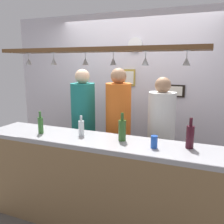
% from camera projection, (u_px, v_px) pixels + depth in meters
% --- Properties ---
extents(ground_plane, '(8.00, 8.00, 0.00)m').
position_uv_depth(ground_plane, '(109.00, 207.00, 3.15)').
color(ground_plane, '#4C4742').
extents(back_wall, '(4.40, 0.06, 2.60)m').
position_uv_depth(back_wall, '(136.00, 97.00, 3.88)').
color(back_wall, silver).
rests_on(back_wall, ground_plane).
extents(bar_counter, '(2.70, 0.55, 1.03)m').
position_uv_depth(bar_counter, '(90.00, 174.00, 2.55)').
color(bar_counter, '#99999E').
rests_on(bar_counter, ground_plane).
extents(overhead_glass_rack, '(2.20, 0.36, 0.04)m').
position_uv_depth(overhead_glass_rack, '(97.00, 50.00, 2.48)').
color(overhead_glass_rack, brown).
extents(hanging_wineglass_far_left, '(0.07, 0.07, 0.13)m').
position_uv_depth(hanging_wineglass_far_left, '(29.00, 61.00, 2.80)').
color(hanging_wineglass_far_left, silver).
rests_on(hanging_wineglass_far_left, overhead_glass_rack).
extents(hanging_wineglass_left, '(0.07, 0.07, 0.13)m').
position_uv_depth(hanging_wineglass_left, '(54.00, 61.00, 2.66)').
color(hanging_wineglass_left, silver).
rests_on(hanging_wineglass_left, overhead_glass_rack).
extents(hanging_wineglass_center_left, '(0.07, 0.07, 0.13)m').
position_uv_depth(hanging_wineglass_center_left, '(85.00, 61.00, 2.62)').
color(hanging_wineglass_center_left, silver).
rests_on(hanging_wineglass_center_left, overhead_glass_rack).
extents(hanging_wineglass_center, '(0.07, 0.07, 0.13)m').
position_uv_depth(hanging_wineglass_center, '(113.00, 61.00, 2.48)').
color(hanging_wineglass_center, silver).
rests_on(hanging_wineglass_center, overhead_glass_rack).
extents(hanging_wineglass_center_right, '(0.07, 0.07, 0.13)m').
position_uv_depth(hanging_wineglass_center_right, '(145.00, 61.00, 2.25)').
color(hanging_wineglass_center_right, silver).
rests_on(hanging_wineglass_center_right, overhead_glass_rack).
extents(hanging_wineglass_right, '(0.07, 0.07, 0.13)m').
position_uv_depth(hanging_wineglass_right, '(187.00, 61.00, 2.15)').
color(hanging_wineglass_right, silver).
rests_on(hanging_wineglass_right, overhead_glass_rack).
extents(person_left_teal_shirt, '(0.34, 0.34, 1.75)m').
position_uv_depth(person_left_teal_shirt, '(83.00, 118.00, 3.48)').
color(person_left_teal_shirt, '#2D334C').
rests_on(person_left_teal_shirt, ground_plane).
extents(person_middle_orange_shirt, '(0.34, 0.34, 1.77)m').
position_uv_depth(person_middle_orange_shirt, '(118.00, 120.00, 3.27)').
color(person_middle_orange_shirt, '#2D334C').
rests_on(person_middle_orange_shirt, ground_plane).
extents(person_right_white_patterned_shirt, '(0.34, 0.34, 1.67)m').
position_uv_depth(person_right_white_patterned_shirt, '(161.00, 130.00, 3.07)').
color(person_right_white_patterned_shirt, '#2D334C').
rests_on(person_right_white_patterned_shirt, ground_plane).
extents(bottle_soda_clear, '(0.06, 0.06, 0.23)m').
position_uv_depth(bottle_soda_clear, '(81.00, 128.00, 2.74)').
color(bottle_soda_clear, silver).
rests_on(bottle_soda_clear, bar_counter).
extents(bottle_champagne_green, '(0.08, 0.08, 0.30)m').
position_uv_depth(bottle_champagne_green, '(122.00, 130.00, 2.56)').
color(bottle_champagne_green, '#2D5623').
rests_on(bottle_champagne_green, bar_counter).
extents(bottle_beer_green_import, '(0.06, 0.06, 0.26)m').
position_uv_depth(bottle_beer_green_import, '(41.00, 125.00, 2.82)').
color(bottle_beer_green_import, '#336B2D').
rests_on(bottle_beer_green_import, bar_counter).
extents(bottle_wine_dark_red, '(0.08, 0.08, 0.30)m').
position_uv_depth(bottle_wine_dark_red, '(190.00, 136.00, 2.33)').
color(bottle_wine_dark_red, '#380F19').
rests_on(bottle_wine_dark_red, bar_counter).
extents(drink_can, '(0.07, 0.07, 0.12)m').
position_uv_depth(drink_can, '(154.00, 142.00, 2.35)').
color(drink_can, '#1E4CB2').
rests_on(drink_can, bar_counter).
extents(picture_frame_lower_pair, '(0.30, 0.02, 0.18)m').
position_uv_depth(picture_frame_lower_pair, '(174.00, 91.00, 3.59)').
color(picture_frame_lower_pair, black).
rests_on(picture_frame_lower_pair, back_wall).
extents(picture_frame_crest, '(0.18, 0.02, 0.26)m').
position_uv_depth(picture_frame_crest, '(129.00, 78.00, 3.82)').
color(picture_frame_crest, '#B29338').
rests_on(picture_frame_crest, back_wall).
extents(wall_clock, '(0.22, 0.03, 0.22)m').
position_uv_depth(wall_clock, '(135.00, 45.00, 3.68)').
color(wall_clock, white).
rests_on(wall_clock, back_wall).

